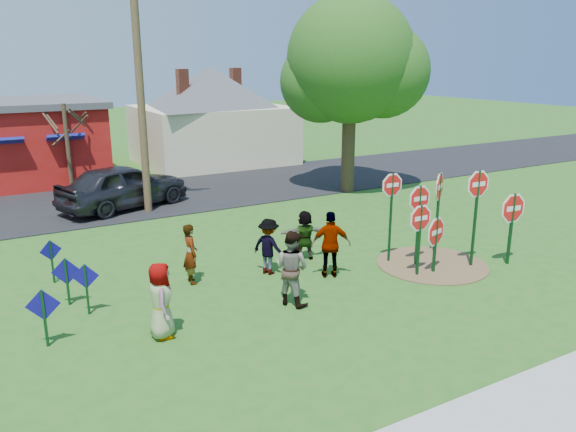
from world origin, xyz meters
The scene contains 27 objects.
ground centered at (0.00, 0.00, 0.00)m, with size 120.00×120.00×0.00m, color #245C1A.
sidewalk centered at (0.00, -7.20, 0.04)m, with size 22.00×1.80×0.08m, color #9E9E99.
road centered at (0.00, 11.50, 0.02)m, with size 120.00×7.50×0.04m, color black.
dirt_patch centered at (4.50, -1.00, 0.01)m, with size 3.20×3.20×0.03m, color brown.
cream_house centered at (5.50, 18.00, 2.92)m, with size 9.40×9.40×6.50m.
stop_sign_a centered at (3.55, -1.41, 1.48)m, with size 1.00×0.07×2.16m.
stop_sign_b centered at (3.57, -0.16, 2.05)m, with size 0.93×0.07×2.80m.
stop_sign_c centered at (5.41, -1.64, 2.10)m, with size 1.05×0.08×2.97m.
stop_sign_d centered at (5.21, -0.38, 1.94)m, with size 0.98×0.63×2.72m.
stop_sign_e centered at (4.11, -1.46, 1.11)m, with size 1.09×0.32×1.76m.
stop_sign_f centered at (6.49, -2.03, 1.56)m, with size 1.18×0.13×2.28m.
stop_sign_g centered at (4.10, -0.75, 1.75)m, with size 1.02×0.07×2.50m.
blue_diamond_a centered at (-5.92, -0.58, 0.79)m, with size 0.68×0.16×1.28m.
blue_diamond_b centered at (-4.86, 0.58, 0.78)m, with size 0.59×0.21×1.26m.
blue_diamond_c centered at (-5.17, 1.36, 0.74)m, with size 0.67×0.20×1.21m.
blue_diamond_d centered at (-5.29, 3.04, 0.75)m, with size 0.57×0.12×1.21m.
person_a centered at (-3.69, -1.37, 0.85)m, with size 0.83×0.54×1.69m, color #45558A.
person_b centered at (-2.07, 1.21, 0.82)m, with size 0.60×0.39×1.64m, color #277D70.
person_c centered at (-0.41, -1.28, 0.93)m, with size 0.91×0.71×1.86m, color brown.
person_d centered at (0.05, 0.77, 0.79)m, with size 1.03×0.59×1.59m, color #37373D.
person_e centered at (1.41, -0.28, 0.93)m, with size 1.09×0.45×1.86m, color #4C3058.
person_f centered at (1.53, 1.29, 0.75)m, with size 1.40×0.44×1.51m, color #1C4E27.
suv centered at (-1.66, 9.92, 0.93)m, with size 2.10×5.23×1.78m, color #2B2B30.
utility_pole centered at (-1.00, 8.90, 4.93)m, with size 2.17×0.97×9.37m.
leafy_tree centered at (8.02, 7.96, 5.51)m, with size 6.02×5.49×8.56m.
bare_tree_east centered at (-2.95, 14.33, 2.53)m, with size 1.80×1.80×3.92m.
bare_tree_extra centered at (-3.13, 13.10, 2.50)m, with size 1.80×1.80×3.87m.
Camera 1 is at (-6.81, -12.28, 5.81)m, focal length 35.00 mm.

